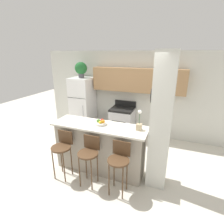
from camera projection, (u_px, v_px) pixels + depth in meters
The scene contains 13 objects.
ground_plane at pixel (100, 169), 3.96m from camera, with size 14.00×14.00×0.00m, color beige.
wall_back at pixel (132, 89), 5.24m from camera, with size 5.60×0.38×2.55m.
pillar_right at pixel (161, 124), 3.12m from camera, with size 0.38×0.32×2.55m.
counter_bar at pixel (100, 148), 3.78m from camera, with size 2.02×0.63×1.07m.
refrigerator at pixel (83, 105), 5.66m from camera, with size 0.64×0.73×1.76m.
stove_range at pixel (122, 122), 5.38m from camera, with size 0.68×0.63×1.07m.
bar_stool_left at pixel (62, 148), 3.53m from camera, with size 0.39×0.39×0.99m.
bar_stool_mid at pixel (89, 154), 3.32m from camera, with size 0.39×0.39×0.99m.
bar_stool_right at pixel (119, 160), 3.11m from camera, with size 0.39×0.39×0.99m.
potted_plant_on_fridge at pixel (81, 69), 5.29m from camera, with size 0.37×0.37×0.47m.
orchid_vase at pixel (139, 124), 3.34m from camera, with size 0.10×0.10×0.41m.
fruit_bowl at pixel (101, 123), 3.62m from camera, with size 0.24×0.24×0.12m.
trash_bin at pixel (95, 130), 5.47m from camera, with size 0.28×0.28×0.38m.
Camera 1 is at (1.46, -3.01, 2.49)m, focal length 28.00 mm.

